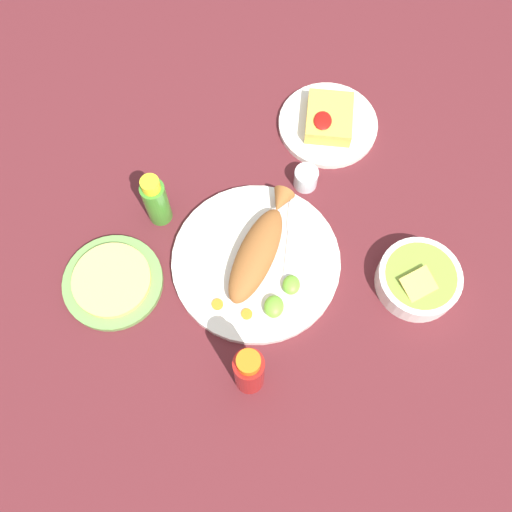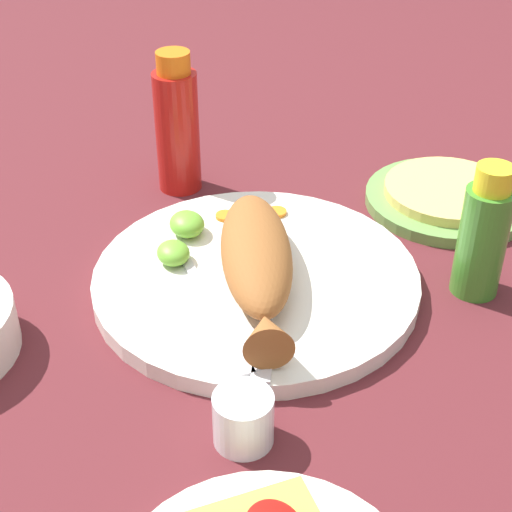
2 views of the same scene
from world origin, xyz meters
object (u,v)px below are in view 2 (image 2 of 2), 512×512
hot_sauce_bottle_red (177,126)px  salt_cup (243,421)px  main_plate (256,279)px  fried_fish (257,260)px  fork_far (218,320)px  fork_near (269,324)px  tortilla_plate (447,200)px  hot_sauce_bottle_green (483,236)px

hot_sauce_bottle_red → salt_cup: (-0.42, 0.07, -0.06)m
salt_cup → main_plate: bearing=-23.6°
main_plate → fried_fish: bearing=163.4°
fried_fish → fork_far: bearing=146.4°
main_plate → fork_far: 0.09m
fork_near → tortilla_plate: fork_near is taller
fork_near → hot_sauce_bottle_red: (0.31, -0.01, 0.06)m
fork_near → hot_sauce_bottle_red: 0.32m
salt_cup → tortilla_plate: salt_cup is taller
fork_near → main_plate: bearing=-165.5°
hot_sauce_bottle_green → salt_cup: 0.31m
fried_fish → hot_sauce_bottle_green: bearing=-91.9°
fried_fish → hot_sauce_bottle_green: 0.22m
fork_near → hot_sauce_bottle_green: (-0.00, -0.22, 0.05)m
salt_cup → tortilla_plate: size_ratio=0.25×
fork_near → fried_fish: bearing=-164.7°
salt_cup → hot_sauce_bottle_red: bearing=-9.4°
fork_far → hot_sauce_bottle_red: bearing=171.0°
hot_sauce_bottle_green → fried_fish: bearing=71.6°
fried_fish → salt_cup: bearing=172.5°
fork_near → salt_cup: size_ratio=3.46×
fried_fish → salt_cup: size_ratio=5.24×
fork_near → tortilla_plate: bearing=145.3°
fork_near → salt_cup: bearing=-3.8°
fork_near → tortilla_plate: 0.33m
main_plate → salt_cup: salt_cup is taller
fried_fish → salt_cup: fried_fish is taller
hot_sauce_bottle_green → fork_far: bearing=85.3°
salt_cup → fried_fish: bearing=-24.1°
hot_sauce_bottle_red → tortilla_plate: bearing=-118.8°
tortilla_plate → hot_sauce_bottle_red: bearing=61.2°
hot_sauce_bottle_red → fork_near: bearing=179.0°
fork_near → hot_sauce_bottle_green: bearing=117.1°
hot_sauce_bottle_green → tortilla_plate: hot_sauce_bottle_green is taller
fork_far → main_plate: bearing=135.4°
fork_far → hot_sauce_bottle_green: (-0.02, -0.27, 0.05)m
main_plate → fork_far: bearing=135.0°
tortilla_plate → main_plate: bearing=104.9°
fried_fish → tortilla_plate: fried_fish is taller
fork_far → salt_cup: salt_cup is taller
fork_far → salt_cup: size_ratio=3.74×
fork_near → fork_far: bearing=-89.2°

